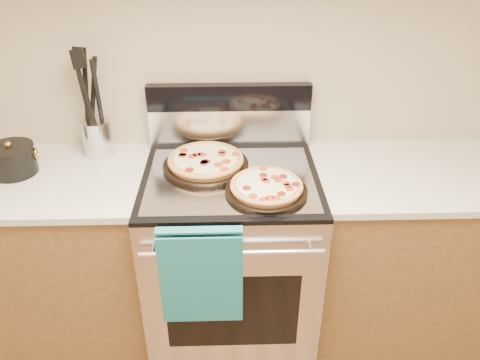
{
  "coord_description": "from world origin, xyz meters",
  "views": [
    {
      "loc": [
        -0.01,
        -0.09,
        1.93
      ],
      "look_at": [
        0.04,
        1.55,
        0.96
      ],
      "focal_mm": 35.0,
      "sensor_mm": 36.0,
      "label": 1
    }
  ],
  "objects_px": {
    "range_body": "(232,260)",
    "saucepan": "(13,161)",
    "pepperoni_pizza_back": "(206,162)",
    "pepperoni_pizza_front": "(266,188)",
    "utensil_crock": "(98,137)"
  },
  "relations": [
    {
      "from": "range_body",
      "to": "saucepan",
      "type": "height_order",
      "value": "saucepan"
    },
    {
      "from": "utensil_crock",
      "to": "saucepan",
      "type": "bearing_deg",
      "value": -152.85
    },
    {
      "from": "range_body",
      "to": "pepperoni_pizza_front",
      "type": "relative_size",
      "value": 2.75
    },
    {
      "from": "range_body",
      "to": "utensil_crock",
      "type": "bearing_deg",
      "value": 158.57
    },
    {
      "from": "saucepan",
      "to": "range_body",
      "type": "bearing_deg",
      "value": -4.18
    },
    {
      "from": "utensil_crock",
      "to": "pepperoni_pizza_front",
      "type": "bearing_deg",
      "value": -27.23
    },
    {
      "from": "range_body",
      "to": "saucepan",
      "type": "distance_m",
      "value": 1.08
    },
    {
      "from": "pepperoni_pizza_back",
      "to": "utensil_crock",
      "type": "relative_size",
      "value": 2.17
    },
    {
      "from": "range_body",
      "to": "utensil_crock",
      "type": "distance_m",
      "value": 0.85
    },
    {
      "from": "utensil_crock",
      "to": "saucepan",
      "type": "xyz_separation_m",
      "value": [
        -0.33,
        -0.17,
        -0.03
      ]
    },
    {
      "from": "pepperoni_pizza_back",
      "to": "pepperoni_pizza_front",
      "type": "bearing_deg",
      "value": -41.02
    },
    {
      "from": "pepperoni_pizza_front",
      "to": "pepperoni_pizza_back",
      "type": "bearing_deg",
      "value": 138.98
    },
    {
      "from": "pepperoni_pizza_front",
      "to": "saucepan",
      "type": "relative_size",
      "value": 1.69
    },
    {
      "from": "pepperoni_pizza_back",
      "to": "utensil_crock",
      "type": "bearing_deg",
      "value": 161.34
    },
    {
      "from": "range_body",
      "to": "pepperoni_pizza_front",
      "type": "distance_m",
      "value": 0.54
    }
  ]
}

